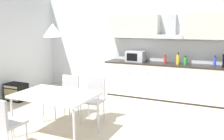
# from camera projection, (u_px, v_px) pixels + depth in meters

# --- Properties ---
(ground_plane) EXTENTS (8.58, 8.25, 0.02)m
(ground_plane) POSITION_uv_depth(u_px,v_px,m) (88.00, 128.00, 4.69)
(ground_plane) COLOR beige
(wall_back) EXTENTS (6.86, 0.10, 2.69)m
(wall_back) POSITION_uv_depth(u_px,v_px,m) (136.00, 45.00, 6.96)
(wall_back) COLOR silver
(wall_back) RESTS_ON ground_plane
(kitchen_counter) EXTENTS (3.32, 0.64, 0.93)m
(kitchen_counter) POSITION_uv_depth(u_px,v_px,m) (168.00, 81.00, 6.40)
(kitchen_counter) COLOR #333333
(kitchen_counter) RESTS_ON ground_plane
(backsplash_tile) EXTENTS (3.30, 0.02, 0.58)m
(backsplash_tile) POSITION_uv_depth(u_px,v_px,m) (172.00, 51.00, 6.53)
(backsplash_tile) COLOR silver
(backsplash_tile) RESTS_ON kitchen_counter
(upper_wall_cabinets) EXTENTS (3.30, 0.40, 0.60)m
(upper_wall_cabinets) POSITION_uv_depth(u_px,v_px,m) (171.00, 27.00, 6.28)
(upper_wall_cabinets) COLOR beige
(microwave) EXTENTS (0.48, 0.35, 0.28)m
(microwave) POSITION_uv_depth(u_px,v_px,m) (135.00, 56.00, 6.65)
(microwave) COLOR #ADADB2
(microwave) RESTS_ON kitchen_counter
(bottle_green) EXTENTS (0.08, 0.08, 0.21)m
(bottle_green) POSITION_uv_depth(u_px,v_px,m) (185.00, 61.00, 6.19)
(bottle_green) COLOR green
(bottle_green) RESTS_ON kitchen_counter
(bottle_red) EXTENTS (0.07, 0.07, 0.23)m
(bottle_red) POSITION_uv_depth(u_px,v_px,m) (165.00, 60.00, 6.32)
(bottle_red) COLOR red
(bottle_red) RESTS_ON kitchen_counter
(bottle_blue) EXTENTS (0.06, 0.06, 0.26)m
(bottle_blue) POSITION_uv_depth(u_px,v_px,m) (215.00, 62.00, 5.92)
(bottle_blue) COLOR blue
(bottle_blue) RESTS_ON kitchen_counter
(bottle_yellow) EXTENTS (0.08, 0.08, 0.30)m
(bottle_yellow) POSITION_uv_depth(u_px,v_px,m) (178.00, 59.00, 6.18)
(bottle_yellow) COLOR yellow
(bottle_yellow) RESTS_ON kitchen_counter
(dining_table) EXTENTS (1.34, 0.90, 0.75)m
(dining_table) POSITION_uv_depth(u_px,v_px,m) (56.00, 96.00, 4.23)
(dining_table) COLOR white
(dining_table) RESTS_ON ground_plane
(chair_far_left) EXTENTS (0.42, 0.42, 0.87)m
(chair_far_left) POSITION_uv_depth(u_px,v_px,m) (68.00, 92.00, 5.13)
(chair_far_left) COLOR #B2B2B7
(chair_far_left) RESTS_ON ground_plane
(chair_near_left) EXTENTS (0.43, 0.43, 0.87)m
(chair_near_left) POSITION_uv_depth(u_px,v_px,m) (4.00, 120.00, 3.64)
(chair_near_left) COLOR #B2B2B7
(chair_near_left) RESTS_ON ground_plane
(chair_far_right) EXTENTS (0.43, 0.43, 0.87)m
(chair_far_right) POSITION_uv_depth(u_px,v_px,m) (94.00, 95.00, 4.89)
(chair_far_right) COLOR #B2B2B7
(chair_far_right) RESTS_ON ground_plane
(guitar_amp) EXTENTS (0.52, 0.37, 0.44)m
(guitar_amp) POSITION_uv_depth(u_px,v_px,m) (16.00, 92.00, 6.34)
(guitar_amp) COLOR black
(guitar_amp) RESTS_ON ground_plane
(pendant_lamp) EXTENTS (0.32, 0.32, 0.22)m
(pendant_lamp) POSITION_uv_depth(u_px,v_px,m) (53.00, 30.00, 4.03)
(pendant_lamp) COLOR silver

